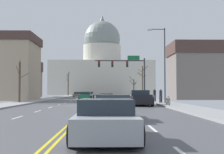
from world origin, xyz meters
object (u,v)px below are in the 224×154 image
(pickup_truck_near_02, at_px, (141,99))
(sedan_near_03, at_px, (106,103))
(sedan_near_04, at_px, (114,108))
(sedan_near_01, at_px, (106,98))
(sedan_oncoming_01, at_px, (89,95))
(sedan_near_00, at_px, (107,97))
(sedan_near_05, at_px, (106,120))
(signal_gantry, at_px, (127,68))
(street_lamp_right, at_px, (163,59))
(pedestrian_01, at_px, (155,94))
(pedestrian_00, at_px, (161,95))
(bicycle_parked, at_px, (168,101))
(sedan_oncoming_02, at_px, (77,95))
(sedan_oncoming_00, at_px, (85,96))

(pickup_truck_near_02, distance_m, sedan_near_03, 8.13)
(sedan_near_03, bearing_deg, pickup_truck_near_02, 64.46)
(sedan_near_04, bearing_deg, sedan_near_01, 91.20)
(sedan_oncoming_01, bearing_deg, sedan_near_04, -85.08)
(sedan_near_00, xyz_separation_m, pickup_truck_near_02, (3.42, -12.87, 0.17))
(sedan_near_05, height_order, sedan_oncoming_01, sedan_near_05)
(signal_gantry, relative_size, street_lamp_right, 0.93)
(street_lamp_right, bearing_deg, pedestrian_01, 92.09)
(signal_gantry, height_order, sedan_near_03, signal_gantry)
(sedan_near_04, relative_size, pedestrian_00, 2.83)
(sedan_near_04, distance_m, bicycle_parked, 14.05)
(street_lamp_right, distance_m, sedan_near_04, 19.22)
(pedestrian_01, bearing_deg, pickup_truck_near_02, -109.01)
(sedan_oncoming_01, relative_size, pedestrian_00, 2.69)
(pickup_truck_near_02, bearing_deg, sedan_oncoming_02, 104.17)
(sedan_near_01, xyz_separation_m, pedestrian_00, (6.35, -2.74, 0.51))
(sedan_near_03, distance_m, pedestrian_01, 16.31)
(sedan_near_03, xyz_separation_m, sedan_near_04, (0.41, -7.47, 0.04))
(pedestrian_01, distance_m, bicycle_parked, 9.66)
(pedestrian_01, bearing_deg, pedestrian_00, -87.88)
(sedan_near_00, distance_m, sedan_oncoming_01, 19.03)
(sedan_near_00, distance_m, sedan_near_03, 20.21)
(sedan_near_00, xyz_separation_m, pedestrian_00, (6.23, -8.80, 0.51))
(pedestrian_00, bearing_deg, sedan_oncoming_02, 109.63)
(sedan_near_05, xyz_separation_m, pedestrian_00, (6.31, 25.83, 0.44))
(sedan_oncoming_02, distance_m, bicycle_parked, 44.70)
(pickup_truck_near_02, height_order, sedan_near_03, pickup_truck_near_02)
(street_lamp_right, bearing_deg, sedan_near_03, -121.79)
(sedan_near_01, distance_m, pedestrian_01, 6.31)
(pedestrian_00, bearing_deg, pickup_truck_near_02, -124.52)
(sedan_near_01, distance_m, sedan_oncoming_01, 24.98)
(signal_gantry, relative_size, pedestrian_01, 4.78)
(sedan_near_05, relative_size, sedan_oncoming_01, 0.99)
(signal_gantry, relative_size, sedan_oncoming_00, 1.80)
(bicycle_parked, bearing_deg, signal_gantry, 98.48)
(pedestrian_00, bearing_deg, sedan_oncoming_00, 119.50)
(pedestrian_00, bearing_deg, sedan_oncoming_01, 109.80)
(sedan_near_00, relative_size, pedestrian_01, 2.78)
(sedan_near_03, height_order, sedan_near_04, sedan_near_04)
(sedan_oncoming_02, bearing_deg, pedestrian_00, -70.37)
(sedan_near_00, xyz_separation_m, bicycle_parked, (5.88, -14.76, -0.05))
(sedan_oncoming_02, bearing_deg, sedan_near_04, -82.59)
(sedan_near_04, height_order, pedestrian_00, pedestrian_00)
(pickup_truck_near_02, bearing_deg, sedan_near_05, -99.16)
(signal_gantry, xyz_separation_m, sedan_near_03, (-3.19, -24.04, -4.55))
(pedestrian_01, bearing_deg, sedan_near_00, 139.96)
(sedan_near_00, distance_m, pickup_truck_near_02, 13.32)
(signal_gantry, distance_m, sedan_oncoming_01, 16.92)
(sedan_oncoming_01, xyz_separation_m, bicycle_parked, (9.54, -33.44, -0.11))
(sedan_near_03, height_order, sedan_oncoming_02, sedan_near_03)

